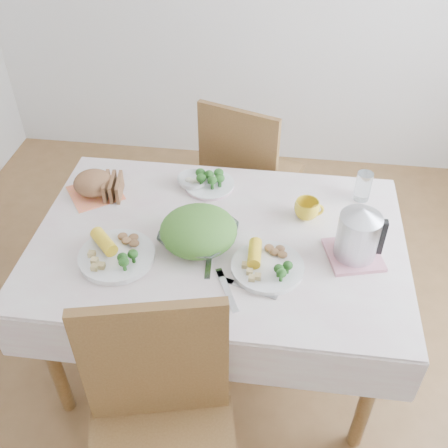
# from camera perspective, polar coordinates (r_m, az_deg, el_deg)

# --- Properties ---
(floor) EXTENTS (3.60, 3.60, 0.00)m
(floor) POSITION_cam_1_polar(r_m,az_deg,el_deg) (2.70, -0.49, -13.57)
(floor) COLOR brown
(floor) RESTS_ON ground
(dining_table) EXTENTS (1.40, 0.90, 0.75)m
(dining_table) POSITION_cam_1_polar(r_m,az_deg,el_deg) (2.40, -0.54, -8.34)
(dining_table) COLOR brown
(dining_table) RESTS_ON floor
(tablecloth) EXTENTS (1.50, 1.00, 0.01)m
(tablecloth) POSITION_cam_1_polar(r_m,az_deg,el_deg) (2.13, -0.60, -1.61)
(tablecloth) COLOR beige
(tablecloth) RESTS_ON dining_table
(chair_far) EXTENTS (0.57, 0.57, 1.00)m
(chair_far) POSITION_cam_1_polar(r_m,az_deg,el_deg) (2.95, 3.10, 4.90)
(chair_far) COLOR brown
(chair_far) RESTS_ON floor
(salad_bowl) EXTENTS (0.37, 0.37, 0.07)m
(salad_bowl) POSITION_cam_1_polar(r_m,az_deg,el_deg) (2.08, -2.78, -1.33)
(salad_bowl) COLOR white
(salad_bowl) RESTS_ON tablecloth
(dinner_plate_left) EXTENTS (0.39, 0.39, 0.02)m
(dinner_plate_left) POSITION_cam_1_polar(r_m,az_deg,el_deg) (2.07, -11.57, -3.49)
(dinner_plate_left) COLOR white
(dinner_plate_left) RESTS_ON tablecloth
(dinner_plate_right) EXTENTS (0.35, 0.35, 0.02)m
(dinner_plate_right) POSITION_cam_1_polar(r_m,az_deg,el_deg) (2.00, 4.75, -4.71)
(dinner_plate_right) COLOR white
(dinner_plate_right) RESTS_ON tablecloth
(broccoli_plate) EXTENTS (0.24, 0.24, 0.02)m
(broccoli_plate) POSITION_cam_1_polar(r_m,az_deg,el_deg) (2.39, -1.62, 4.31)
(broccoli_plate) COLOR beige
(broccoli_plate) RESTS_ON tablecloth
(napkin) EXTENTS (0.30, 0.30, 0.00)m
(napkin) POSITION_cam_1_polar(r_m,az_deg,el_deg) (2.42, -13.82, 3.31)
(napkin) COLOR #FF8655
(napkin) RESTS_ON tablecloth
(bread_loaf) EXTENTS (0.21, 0.20, 0.11)m
(bread_loaf) POSITION_cam_1_polar(r_m,az_deg,el_deg) (2.39, -14.03, 4.38)
(bread_loaf) COLOR brown
(bread_loaf) RESTS_ON napkin
(fruit_bowl) EXTENTS (0.16, 0.16, 0.04)m
(fruit_bowl) POSITION_cam_1_polar(r_m,az_deg,el_deg) (2.40, -3.43, 4.67)
(fruit_bowl) COLOR white
(fruit_bowl) RESTS_ON tablecloth
(yellow_mug) EXTENTS (0.13, 0.13, 0.08)m
(yellow_mug) POSITION_cam_1_polar(r_m,az_deg,el_deg) (2.23, 9.00, 1.59)
(yellow_mug) COLOR gold
(yellow_mug) RESTS_ON tablecloth
(glass_tumbler) EXTENTS (0.09, 0.09, 0.13)m
(glass_tumbler) POSITION_cam_1_polar(r_m,az_deg,el_deg) (2.37, 14.90, 3.96)
(glass_tumbler) COLOR white
(glass_tumbler) RESTS_ON tablecloth
(pink_tray) EXTENTS (0.25, 0.25, 0.02)m
(pink_tray) POSITION_cam_1_polar(r_m,az_deg,el_deg) (2.10, 13.90, -3.27)
(pink_tray) COLOR #CA7B8A
(pink_tray) RESTS_ON tablecloth
(electric_kettle) EXTENTS (0.16, 0.16, 0.22)m
(electric_kettle) POSITION_cam_1_polar(r_m,az_deg,el_deg) (2.03, 14.40, -0.96)
(electric_kettle) COLOR #B2B5BA
(electric_kettle) RESTS_ON pink_tray
(fork_left) EXTENTS (0.11, 0.20, 0.00)m
(fork_left) POSITION_cam_1_polar(r_m,az_deg,el_deg) (1.92, 0.35, -7.28)
(fork_left) COLOR silver
(fork_left) RESTS_ON tablecloth
(fork_right) EXTENTS (0.04, 0.19, 0.00)m
(fork_right) POSITION_cam_1_polar(r_m,az_deg,el_deg) (2.02, -1.66, -4.12)
(fork_right) COLOR silver
(fork_right) RESTS_ON tablecloth
(knife) EXTENTS (0.20, 0.08, 0.00)m
(knife) POSITION_cam_1_polar(r_m,az_deg,el_deg) (1.93, 2.92, -7.04)
(knife) COLOR silver
(knife) RESTS_ON tablecloth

